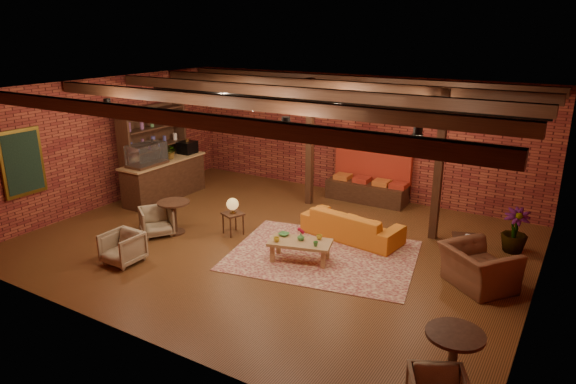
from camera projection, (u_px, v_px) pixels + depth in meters
The scene contains 28 objects.
floor at pixel (275, 242), 10.92m from camera, with size 10.00×10.00×0.00m, color #38220E.
ceiling at pixel (273, 90), 9.93m from camera, with size 10.00×8.00×0.02m, color black.
wall_back at pixel (355, 136), 13.68m from camera, with size 10.00×0.02×3.20m, color maroon.
wall_front at pixel (120, 236), 7.17m from camera, with size 10.00×0.02×3.20m, color maroon.
wall_left at pixel (107, 142), 12.88m from camera, with size 0.02×8.00×3.20m, color maroon.
wall_right at pixel (545, 215), 7.96m from camera, with size 0.02×8.00×3.20m, color maroon.
ceiling_beams at pixel (273, 97), 9.97m from camera, with size 9.80×6.40×0.22m, color black, non-canonical shape.
ceiling_pipe at pixel (313, 99), 11.34m from camera, with size 0.12×0.12×9.60m, color black.
post_left at pixel (310, 143), 12.83m from camera, with size 0.16×0.16×3.20m, color black.
post_right at pixel (439, 167), 10.67m from camera, with size 0.16×0.16×3.20m, color black.
service_counter at pixel (164, 169), 13.50m from camera, with size 0.80×2.50×1.60m, color black, non-canonical shape.
plant_counter at pixel (171, 152), 13.49m from camera, with size 0.35×0.39×0.30m, color #337F33.
shelving_hutch at pixel (154, 152), 13.66m from camera, with size 0.52×2.00×2.40m, color black, non-canonical shape.
chalkboard_menu at pixel (23, 163), 10.98m from camera, with size 0.08×0.96×1.46m, color black.
banquette at pixel (367, 183), 13.36m from camera, with size 2.10×0.70×1.00m, color #A02A1A, non-canonical shape.
service_sign at pixel (364, 114), 12.42m from camera, with size 0.86×0.06×0.30m, color #FA5719.
ceiling_spotlights at pixel (274, 108), 10.03m from camera, with size 6.40×4.40×0.28m, color black, non-canonical shape.
rug at pixel (323, 255), 10.30m from camera, with size 3.61×2.76×0.01m, color maroon.
sofa at pixel (352, 225), 11.03m from camera, with size 2.17×0.85×0.63m, color #C66A1B.
coffee_table at pixel (300, 243), 9.96m from camera, with size 1.32×0.90×0.66m.
side_table_lamp at pixel (233, 207), 11.16m from camera, with size 0.52×0.52×0.83m.
round_table_left at pixel (174, 212), 11.27m from camera, with size 0.70×0.70×0.73m.
armchair_a at pixel (157, 220), 11.22m from camera, with size 0.67×0.63×0.69m, color #B5AA8C.
armchair_b at pixel (122, 246), 9.89m from camera, with size 0.67×0.62×0.68m, color #B5AA8C.
armchair_right at pixel (479, 261), 8.92m from camera, with size 1.14×0.74×1.00m, color brown.
side_table_book at pixel (464, 238), 9.98m from camera, with size 0.56×0.56×0.51m.
round_table_right at pixel (453, 353), 6.31m from camera, with size 0.72×0.72×0.84m.
plant_tall at pixel (521, 187), 10.06m from camera, with size 1.54×1.54×2.75m, color #4C7F4C.
Camera 1 is at (5.45, -8.45, 4.40)m, focal length 32.00 mm.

